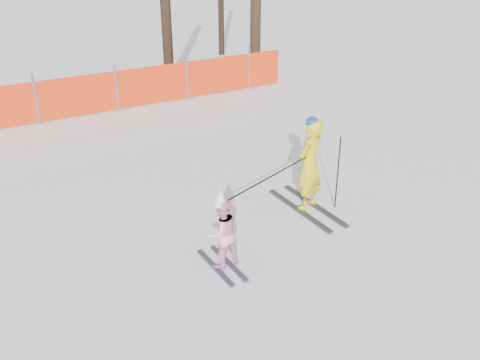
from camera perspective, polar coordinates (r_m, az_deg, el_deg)
name	(u,v)px	position (r m, az deg, el deg)	size (l,w,h in m)	color
ground	(257,253)	(8.02, 1.84, -7.79)	(120.00, 120.00, 0.00)	white
adult	(310,165)	(8.90, 7.43, 1.59)	(0.67, 1.70, 1.66)	black
child	(221,232)	(7.44, -2.01, -5.62)	(0.54, 1.00, 1.23)	black
ski_poles	(299,175)	(8.41, 6.29, 0.49)	(2.43, 0.69, 1.30)	black
safety_fence	(13,105)	(13.78, -23.06, 7.33)	(15.05, 0.06, 1.25)	#595960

